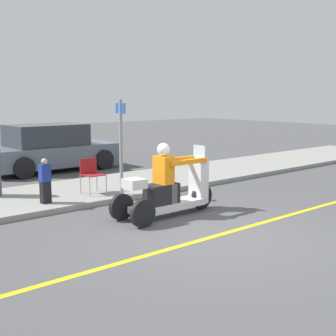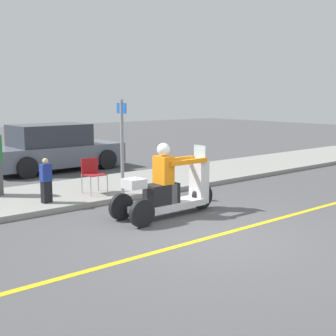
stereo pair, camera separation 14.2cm
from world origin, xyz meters
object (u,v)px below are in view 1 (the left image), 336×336
at_px(motorcycle_trike, 169,190).
at_px(spectator_far_back, 45,182).
at_px(parked_car_lot_right, 51,149).
at_px(folding_chair_set_back, 91,172).
at_px(street_sign, 121,143).

relative_size(motorcycle_trike, spectator_far_back, 2.47).
xyz_separation_m(motorcycle_trike, spectator_far_back, (-1.61, 2.18, 0.06)).
height_order(motorcycle_trike, parked_car_lot_right, parked_car_lot_right).
relative_size(spectator_far_back, parked_car_lot_right, 0.23).
height_order(motorcycle_trike, folding_chair_set_back, motorcycle_trike).
xyz_separation_m(spectator_far_back, folding_chair_set_back, (1.30, 0.27, 0.04)).
relative_size(motorcycle_trike, folding_chair_set_back, 2.92).
bearing_deg(spectator_far_back, street_sign, -10.28).
bearing_deg(street_sign, folding_chair_set_back, 128.20).
distance_m(motorcycle_trike, folding_chair_set_back, 2.47).
bearing_deg(motorcycle_trike, folding_chair_set_back, 97.09).
height_order(folding_chair_set_back, parked_car_lot_right, parked_car_lot_right).
bearing_deg(folding_chair_set_back, spectator_far_back, -168.42).
bearing_deg(folding_chair_set_back, street_sign, -51.80).
xyz_separation_m(motorcycle_trike, street_sign, (0.16, 1.86, 0.79)).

